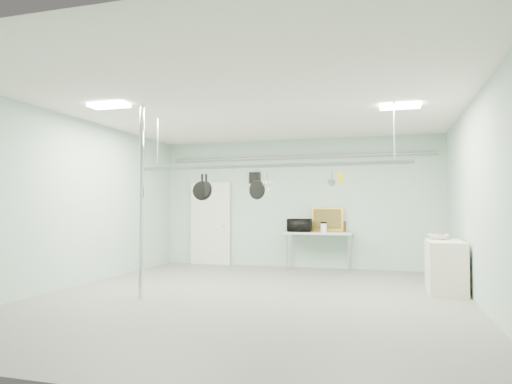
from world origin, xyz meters
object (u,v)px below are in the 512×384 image
(prep_table, at_px, (319,235))
(skillet_mid, at_px, (206,185))
(coffee_canister, at_px, (324,228))
(side_cabinet, at_px, (445,266))
(chrome_pole, at_px, (141,200))
(fruit_bowl, at_px, (438,237))
(pot_rack, at_px, (267,164))
(microwave, at_px, (300,225))
(skillet_right, at_px, (257,186))
(skillet_left, at_px, (202,187))

(prep_table, distance_m, skillet_mid, 3.79)
(coffee_canister, bearing_deg, side_cabinet, -42.02)
(chrome_pole, relative_size, side_cabinet, 2.67)
(side_cabinet, height_order, fruit_bowl, fruit_bowl)
(chrome_pole, bearing_deg, pot_rack, 25.35)
(skillet_mid, bearing_deg, fruit_bowl, 45.19)
(microwave, bearing_deg, fruit_bowl, 144.95)
(pot_rack, relative_size, coffee_canister, 23.62)
(pot_rack, xyz_separation_m, skillet_mid, (-1.13, 0.00, -0.34))
(prep_table, distance_m, coffee_canister, 0.21)
(fruit_bowl, bearing_deg, skillet_right, -155.58)
(prep_table, height_order, skillet_left, skillet_left)
(prep_table, relative_size, fruit_bowl, 4.02)
(pot_rack, relative_size, fruit_bowl, 12.05)
(skillet_left, xyz_separation_m, skillet_right, (1.02, 0.00, 0.01))
(pot_rack, height_order, skillet_right, pot_rack)
(skillet_right, bearing_deg, coffee_canister, 98.38)
(skillet_right, bearing_deg, prep_table, 100.37)
(coffee_canister, distance_m, skillet_mid, 3.79)
(microwave, height_order, fruit_bowl, microwave)
(chrome_pole, bearing_deg, microwave, 66.02)
(chrome_pole, distance_m, skillet_right, 1.96)
(chrome_pole, xyz_separation_m, coffee_canister, (2.42, 4.19, -0.59))
(skillet_left, distance_m, skillet_right, 1.02)
(fruit_bowl, xyz_separation_m, skillet_mid, (-4.00, -1.39, 0.94))
(prep_table, relative_size, coffee_canister, 7.87)
(prep_table, xyz_separation_m, side_cabinet, (2.55, -2.20, -0.38))
(chrome_pole, relative_size, skillet_left, 6.80)
(side_cabinet, distance_m, fruit_bowl, 0.58)
(chrome_pole, height_order, microwave, chrome_pole)
(prep_table, bearing_deg, fruit_bowl, -37.75)
(side_cabinet, bearing_deg, chrome_pole, -157.59)
(prep_table, height_order, pot_rack, pot_rack)
(fruit_bowl, bearing_deg, microwave, 147.48)
(chrome_pole, bearing_deg, skillet_left, 52.35)
(chrome_pole, xyz_separation_m, side_cabinet, (4.85, 2.00, -1.15))
(microwave, xyz_separation_m, fruit_bowl, (2.93, -1.87, -0.11))
(chrome_pole, distance_m, prep_table, 4.85)
(pot_rack, bearing_deg, skillet_left, 180.00)
(microwave, height_order, skillet_mid, skillet_mid)
(side_cabinet, xyz_separation_m, fruit_bowl, (-0.08, 0.29, 0.50))
(side_cabinet, bearing_deg, skillet_mid, -164.91)
(chrome_pole, height_order, side_cabinet, chrome_pole)
(skillet_left, height_order, skillet_mid, same)
(side_cabinet, relative_size, skillet_mid, 3.02)
(prep_table, bearing_deg, pot_rack, -96.91)
(side_cabinet, height_order, skillet_mid, skillet_mid)
(prep_table, relative_size, pot_rack, 0.33)
(skillet_mid, relative_size, skillet_right, 0.90)
(prep_table, xyz_separation_m, fruit_bowl, (2.47, -1.91, 0.12))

